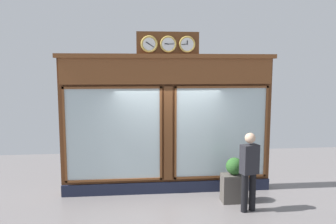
# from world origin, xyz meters

# --- Properties ---
(shop_facade) EXTENTS (5.16, 0.42, 3.86)m
(shop_facade) POSITION_xyz_m (0.00, -0.12, 1.70)
(shop_facade) COLOR #5B3319
(shop_facade) RESTS_ON ground_plane
(pedestrian) EXTENTS (0.41, 0.31, 1.69)m
(pedestrian) POSITION_xyz_m (-1.59, 1.24, 0.93)
(pedestrian) COLOR black
(pedestrian) RESTS_ON ground_plane
(planter_box) EXTENTS (0.56, 0.36, 0.64)m
(planter_box) POSITION_xyz_m (-1.43, 0.70, 0.32)
(planter_box) COLOR #4C4742
(planter_box) RESTS_ON ground_plane
(planter_shrub) EXTENTS (0.39, 0.39, 0.39)m
(planter_shrub) POSITION_xyz_m (-1.43, 0.70, 0.83)
(planter_shrub) COLOR #285623
(planter_shrub) RESTS_ON planter_box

